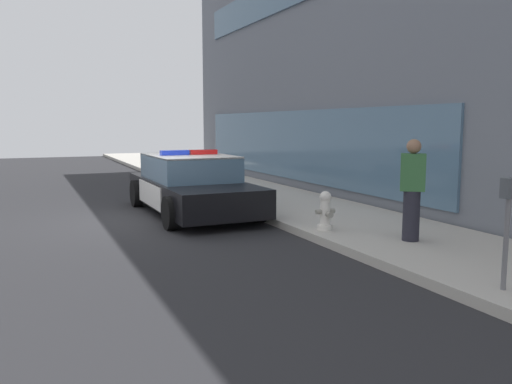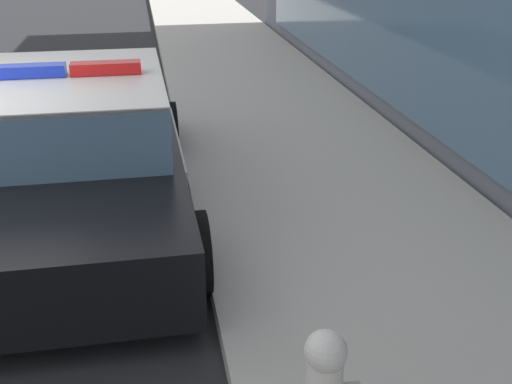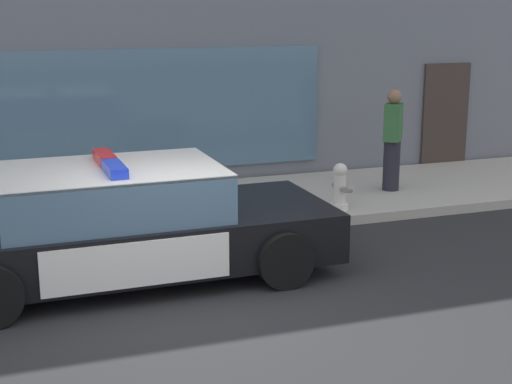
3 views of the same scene
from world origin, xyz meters
The scene contains 2 objects.
sidewalk centered at (0.00, 3.87, 0.07)m, with size 48.00×2.93×0.15m, color #B2ADA3.
police_cruiser centered at (-0.60, 1.31, 0.68)m, with size 4.96×2.21×1.49m.
Camera 2 is at (5.47, 2.00, 2.75)m, focal length 44.61 mm.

